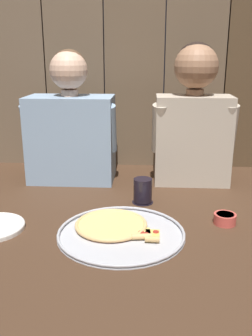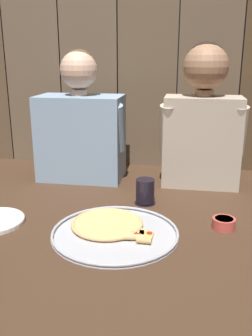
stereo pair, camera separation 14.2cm
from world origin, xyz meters
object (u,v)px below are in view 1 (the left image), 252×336
(diner_left, at_px, (71,126))
(pizza_tray, at_px, (118,230))
(dipping_bowl, at_px, (225,218))
(diner_right, at_px, (194,116))
(drinking_glass, at_px, (143,191))

(diner_left, bearing_deg, pizza_tray, -64.26)
(dipping_bowl, height_order, diner_right, diner_right)
(diner_right, bearing_deg, dipping_bowl, -80.56)
(pizza_tray, xyz_separation_m, dipping_bowl, (0.38, 0.10, 0.01))
(pizza_tray, relative_size, dipping_bowl, 5.41)
(diner_left, relative_size, diner_right, 0.95)
(pizza_tray, xyz_separation_m, diner_right, (0.31, 0.57, 0.31))
(pizza_tray, height_order, diner_right, diner_right)
(pizza_tray, bearing_deg, diner_left, 115.74)
(pizza_tray, relative_size, diner_left, 0.71)
(pizza_tray, xyz_separation_m, diner_left, (-0.27, 0.57, 0.26))
(dipping_bowl, relative_size, diner_left, 0.13)
(dipping_bowl, bearing_deg, diner_right, 99.44)
(pizza_tray, distance_m, drinking_glass, 0.30)
(diner_left, bearing_deg, drinking_glass, -38.87)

